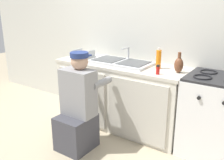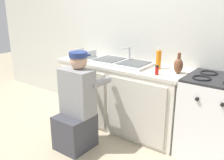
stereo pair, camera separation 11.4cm
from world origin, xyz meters
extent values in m
plane|color=tan|center=(0.00, 0.00, 0.00)|extent=(12.00, 12.00, 0.00)
cube|color=silver|center=(0.00, 0.65, 1.25)|extent=(6.00, 0.10, 2.50)
cube|color=silver|center=(0.00, 0.30, 0.41)|extent=(1.71, 0.60, 0.83)
cube|color=beige|center=(-0.41, -0.01, 0.41)|extent=(0.75, 0.02, 0.73)
cube|color=beige|center=(0.41, -0.01, 0.41)|extent=(0.75, 0.02, 0.73)
cube|color=beige|center=(0.00, 0.30, 0.84)|extent=(1.75, 0.62, 0.04)
cube|color=silver|center=(0.00, 0.30, 0.88)|extent=(0.80, 0.44, 0.03)
cube|color=#4C4F51|center=(-0.19, 0.30, 0.90)|extent=(0.33, 0.35, 0.01)
cube|color=#4C4F51|center=(0.19, 0.30, 0.90)|extent=(0.33, 0.35, 0.01)
cylinder|color=#B7BABF|center=(0.00, 0.49, 0.95)|extent=(0.02, 0.02, 0.18)
cylinder|color=#B7BABF|center=(0.00, 0.41, 1.04)|extent=(0.02, 0.16, 0.02)
cube|color=white|center=(1.21, 0.30, 0.43)|extent=(0.66, 0.60, 0.86)
cube|color=#262628|center=(1.21, 0.30, 0.87)|extent=(0.64, 0.59, 0.02)
torus|color=black|center=(1.06, 0.18, 0.89)|extent=(0.19, 0.19, 0.02)
torus|color=black|center=(1.06, 0.42, 0.89)|extent=(0.19, 0.19, 0.02)
cylinder|color=black|center=(1.09, -0.01, 0.73)|extent=(0.04, 0.02, 0.04)
cylinder|color=black|center=(1.32, -0.01, 0.73)|extent=(0.04, 0.02, 0.04)
cube|color=#3F3F47|center=(-0.10, -0.48, 0.20)|extent=(0.36, 0.40, 0.40)
cube|color=gray|center=(-0.10, -0.42, 0.66)|extent=(0.38, 0.22, 0.52)
sphere|color=tan|center=(-0.10, -0.38, 1.01)|extent=(0.19, 0.19, 0.19)
cylinder|color=navy|center=(-0.10, -0.38, 1.08)|extent=(0.20, 0.20, 0.06)
cube|color=navy|center=(-0.10, -0.29, 1.06)|extent=(0.13, 0.09, 0.02)
cylinder|color=gray|center=(-0.27, -0.22, 0.75)|extent=(0.08, 0.30, 0.08)
cylinder|color=gray|center=(0.07, -0.22, 0.75)|extent=(0.08, 0.30, 0.08)
ellipsoid|color=brown|center=(0.76, 0.29, 0.95)|extent=(0.10, 0.10, 0.17)
cylinder|color=brown|center=(0.76, 0.29, 1.06)|extent=(0.04, 0.04, 0.06)
cube|color=#B2B7BC|center=(-0.62, 0.30, 0.87)|extent=(0.28, 0.22, 0.02)
cube|color=#B2B7BC|center=(-0.74, 0.30, 0.92)|extent=(0.01, 0.21, 0.10)
cube|color=#B2B7BC|center=(-0.51, 0.30, 0.92)|extent=(0.01, 0.21, 0.10)
cylinder|color=red|center=(0.60, 0.10, 0.90)|extent=(0.04, 0.04, 0.08)
cylinder|color=black|center=(0.60, 0.10, 0.96)|extent=(0.04, 0.04, 0.02)
cylinder|color=orange|center=(0.50, 0.34, 0.97)|extent=(0.06, 0.06, 0.22)
cylinder|color=white|center=(0.50, 0.34, 1.10)|extent=(0.03, 0.03, 0.03)
cylinder|color=#513823|center=(-0.47, 0.13, 0.90)|extent=(0.04, 0.04, 0.08)
cylinder|color=black|center=(-0.47, 0.13, 0.96)|extent=(0.04, 0.04, 0.02)
camera|label=1|loc=(1.67, -2.34, 1.61)|focal=40.00mm
camera|label=2|loc=(1.76, -2.27, 1.61)|focal=40.00mm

